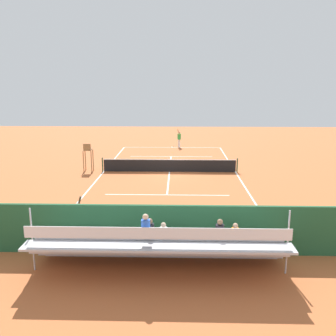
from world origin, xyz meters
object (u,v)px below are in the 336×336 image
(line_judge, at_px, (78,218))
(equipment_bag, at_px, (153,242))
(tennis_net, at_px, (169,165))
(tennis_ball_far, at_px, (155,149))
(tennis_player, at_px, (179,138))
(tennis_racket, at_px, (172,147))
(courtside_bench, at_px, (200,233))
(umpire_chair, at_px, (88,154))
(tennis_ball_near, at_px, (172,152))
(bleacher_stand, at_px, (161,246))

(line_judge, bearing_deg, equipment_bag, 170.65)
(tennis_net, height_order, tennis_ball_far, tennis_net)
(tennis_player, height_order, tennis_racket, tennis_player)
(tennis_racket, height_order, tennis_ball_far, tennis_ball_far)
(tennis_net, height_order, courtside_bench, tennis_net)
(tennis_net, bearing_deg, line_judge, 74.57)
(umpire_chair, bearing_deg, courtside_bench, 120.28)
(umpire_chair, xyz_separation_m, tennis_player, (-6.94, -10.94, -0.30))
(tennis_ball_near, bearing_deg, umpire_chair, 51.61)
(umpire_chair, height_order, tennis_player, umpire_chair)
(tennis_net, distance_m, line_judge, 13.37)
(equipment_bag, height_order, line_judge, line_judge)
(tennis_net, bearing_deg, tennis_racket, -90.00)
(tennis_ball_far, bearing_deg, line_judge, 85.51)
(courtside_bench, height_order, equipment_bag, courtside_bench)
(umpire_chair, xyz_separation_m, equipment_bag, (-5.83, 13.47, -1.13))
(umpire_chair, height_order, tennis_racket, umpire_chair)
(equipment_bag, bearing_deg, tennis_player, -92.59)
(tennis_racket, height_order, line_judge, line_judge)
(equipment_bag, distance_m, tennis_racket, 24.76)
(courtside_bench, xyz_separation_m, tennis_player, (0.85, -24.28, 0.46))
(courtside_bench, bearing_deg, umpire_chair, -59.72)
(tennis_player, distance_m, tennis_racket, 1.29)
(umpire_chair, relative_size, tennis_player, 1.11)
(bleacher_stand, distance_m, courtside_bench, 2.59)
(bleacher_stand, height_order, tennis_ball_far, bleacher_stand)
(bleacher_stand, height_order, line_judge, bleacher_stand)
(courtside_bench, relative_size, tennis_ball_near, 27.27)
(tennis_racket, distance_m, line_judge, 24.52)
(line_judge, bearing_deg, bleacher_stand, 145.83)
(tennis_player, bearing_deg, tennis_ball_far, 23.54)
(bleacher_stand, height_order, umpire_chair, bleacher_stand)
(umpire_chair, distance_m, line_judge, 13.22)
(umpire_chair, xyz_separation_m, courtside_bench, (-7.79, 13.34, -0.76))
(tennis_ball_far, bearing_deg, bleacher_stand, 94.16)
(bleacher_stand, bearing_deg, courtside_bench, -126.22)
(umpire_chair, bearing_deg, tennis_player, -122.38)
(umpire_chair, bearing_deg, equipment_bag, 113.42)
(equipment_bag, relative_size, tennis_racket, 1.56)
(bleacher_stand, relative_size, tennis_ball_far, 137.27)
(tennis_racket, bearing_deg, tennis_ball_near, 91.33)
(bleacher_stand, bearing_deg, tennis_player, -91.43)
(tennis_net, height_order, equipment_bag, tennis_net)
(bleacher_stand, distance_m, tennis_player, 26.36)
(bleacher_stand, height_order, tennis_racket, bleacher_stand)
(tennis_ball_near, bearing_deg, equipment_bag, 88.81)
(equipment_bag, distance_m, tennis_player, 24.45)
(equipment_bag, distance_m, line_judge, 3.34)
(tennis_player, bearing_deg, umpire_chair, 57.62)
(equipment_bag, relative_size, tennis_player, 0.47)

